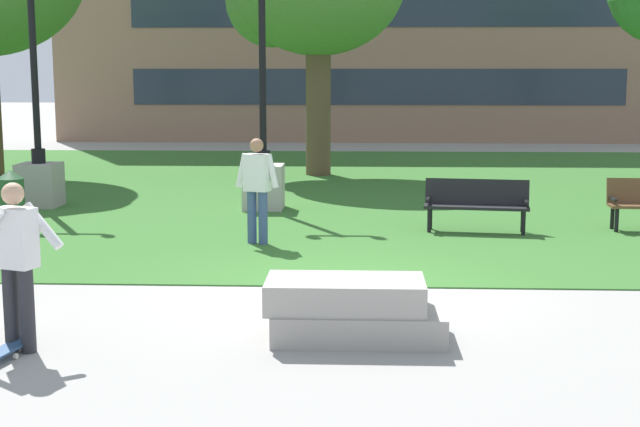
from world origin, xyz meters
The scene contains 9 objects.
ground_plane centered at (0.00, 0.00, 0.00)m, with size 140.00×140.00×0.00m, color gray.
grass_lawn centered at (0.00, 10.00, 0.01)m, with size 40.00×20.00×0.02m, color #336628.
concrete_block_left centered at (0.07, -2.23, 0.31)m, with size 1.87×0.90×0.64m.
person_skateboarder centered at (-3.27, -2.81, 0.97)m, with size 0.95×0.46×1.71m.
park_bench_near_left centered at (2.18, 4.18, 0.54)m, with size 1.86×0.77×0.90m.
lamp_post_center centered at (-6.47, 6.68, 1.02)m, with size 1.32×0.80×4.93m.
lamp_post_left centered at (-1.81, 6.58, 0.99)m, with size 1.32×0.80×4.76m.
trash_bin centered at (-6.35, 4.85, 0.50)m, with size 0.49×0.49×0.96m.
person_bystander_near_lawn centered at (-1.52, 2.87, 0.98)m, with size 0.73×0.36×1.71m.
Camera 1 is at (0.12, -11.30, 2.78)m, focal length 50.00 mm.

